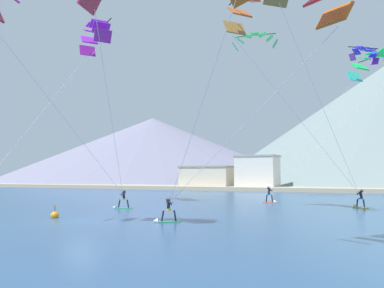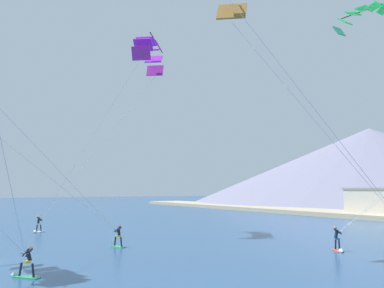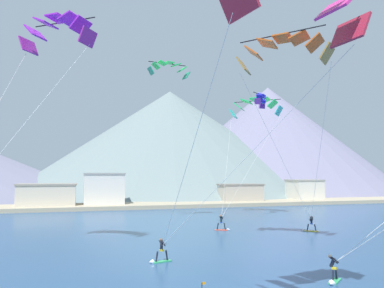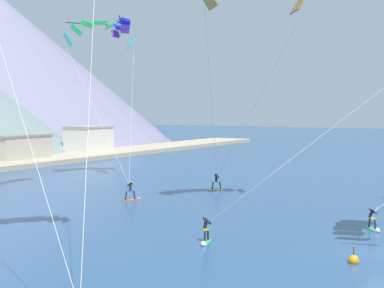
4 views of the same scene
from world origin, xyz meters
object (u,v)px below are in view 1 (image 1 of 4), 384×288
Objects in this scene: race_marker_buoy at (55,215)px; parafoil_kite_near_lead at (376,62)px; kitesurfer_near_lead at (271,197)px; kitesurfer_far_right at (359,202)px; kitesurfer_near_trail at (121,203)px; parafoil_kite_distant_low_drift at (255,39)px; parafoil_kite_far_right at (254,1)px; parafoil_kite_far_left at (95,35)px; parafoil_kite_distant_high_outer at (365,53)px; kitesurfer_mid_center at (165,215)px.

parafoil_kite_near_lead is at bearing 59.56° from race_marker_buoy.
kitesurfer_near_lead is 1.03× the size of kitesurfer_far_right.
kitesurfer_near_trail is 0.11× the size of parafoil_kite_near_lead.
kitesurfer_far_right is at bearing -43.49° from parafoil_kite_distant_low_drift.
parafoil_kite_far_right reaches higher than parafoil_kite_near_lead.
parafoil_kite_near_lead is (20.22, 25.14, 16.35)m from kitesurfer_near_trail.
parafoil_kite_far_left is at bearing 119.37° from race_marker_buoy.
parafoil_kite_far_left reaches higher than parafoil_kite_near_lead.
parafoil_kite_distant_high_outer is 0.65× the size of parafoil_kite_distant_low_drift.
race_marker_buoy is (-5.36, -30.56, -20.61)m from parafoil_kite_distant_low_drift.
kitesurfer_mid_center is 27.72m from parafoil_kite_far_left.
parafoil_kite_distant_low_drift is at bearing -167.62° from parafoil_kite_near_lead.
parafoil_kite_far_right is 20.51m from parafoil_kite_distant_high_outer.
kitesurfer_mid_center is 0.09× the size of parafoil_kite_far_left.
race_marker_buoy is at bearing -87.33° from kitesurfer_near_trail.
race_marker_buoy is at bearing -135.47° from kitesurfer_far_right.
kitesurfer_near_lead is at bearing 52.42° from kitesurfer_near_trail.
kitesurfer_mid_center is at bearing -42.24° from kitesurfer_near_trail.
kitesurfer_far_right is 19.84m from parafoil_kite_far_right.
parafoil_kite_distant_low_drift is 37.25m from race_marker_buoy.
race_marker_buoy is at bearing -120.44° from parafoil_kite_near_lead.
parafoil_kite_distant_high_outer reaches higher than kitesurfer_far_right.
kitesurfer_far_right is at bearing 59.60° from kitesurfer_mid_center.
parafoil_kite_far_right is at bearing -134.32° from kitesurfer_far_right.
parafoil_kite_far_right is (19.24, -3.55, -0.90)m from parafoil_kite_far_left.
parafoil_kite_distant_high_outer is at bearing 57.76° from race_marker_buoy.
kitesurfer_near_lead is 20.82m from kitesurfer_mid_center.
kitesurfer_near_trail is at bearing -153.11° from kitesurfer_far_right.
parafoil_kite_distant_high_outer is at bearing 41.81° from kitesurfer_near_lead.
kitesurfer_near_trail is 0.10× the size of parafoil_kite_far_right.
parafoil_kite_distant_high_outer is at bearing 47.84° from kitesurfer_near_trail.
kitesurfer_near_trail is 21.13m from kitesurfer_far_right.
parafoil_kite_far_right is (11.61, 2.14, 16.94)m from kitesurfer_near_trail.
parafoil_kite_distant_low_drift is at bearing 95.51° from kitesurfer_mid_center.
parafoil_kite_far_left reaches higher than parafoil_kite_distant_high_outer.
kitesurfer_far_right is 27.12m from parafoil_kite_distant_low_drift.
parafoil_kite_far_left is at bearing -157.61° from kitesurfer_near_lead.
kitesurfer_near_trail is (-9.95, -12.93, -0.07)m from kitesurfer_near_lead.
parafoil_kite_distant_low_drift reaches higher than kitesurfer_far_right.
parafoil_kite_far_right is (-7.24, -7.41, 16.91)m from kitesurfer_far_right.
kitesurfer_far_right is 22.61m from parafoil_kite_near_lead.
kitesurfer_far_right is at bearing 8.31° from parafoil_kite_far_left.
parafoil_kite_far_left is at bearing -145.07° from parafoil_kite_near_lead.
kitesurfer_far_right is at bearing 45.68° from parafoil_kite_far_right.
kitesurfer_far_right is 20.25m from parafoil_kite_distant_high_outer.
parafoil_kite_far_left is at bearing 140.25° from kitesurfer_mid_center.
parafoil_kite_far_right reaches higher than kitesurfer_near_lead.
parafoil_kite_far_left is at bearing -171.69° from kitesurfer_far_right.
parafoil_kite_far_right is 16.89× the size of race_marker_buoy.
parafoil_kite_distant_high_outer is at bearing 68.30° from parafoil_kite_far_right.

